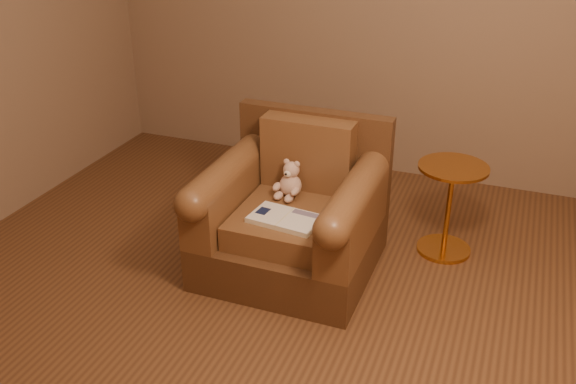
% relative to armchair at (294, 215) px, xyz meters
% --- Properties ---
extents(floor, '(4.00, 4.00, 0.00)m').
position_rel_armchair_xyz_m(floor, '(0.09, -0.56, -0.31)').
color(floor, brown).
rests_on(floor, ground).
extents(armchair, '(0.90, 0.85, 0.80)m').
position_rel_armchair_xyz_m(armchair, '(0.00, 0.00, 0.00)').
color(armchair, '#4E301A').
rests_on(armchair, floor).
extents(teddy_bear, '(0.15, 0.18, 0.21)m').
position_rel_armchair_xyz_m(teddy_bear, '(-0.05, 0.08, 0.15)').
color(teddy_bear, '#D1A992').
rests_on(teddy_bear, armchair).
extents(guidebook, '(0.38, 0.25, 0.03)m').
position_rel_armchair_xyz_m(guidebook, '(0.03, -0.20, 0.09)').
color(guidebook, beige).
rests_on(guidebook, armchair).
extents(side_table, '(0.39, 0.39, 0.54)m').
position_rel_armchair_xyz_m(side_table, '(0.77, 0.44, -0.02)').
color(side_table, '#C88537').
rests_on(side_table, floor).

